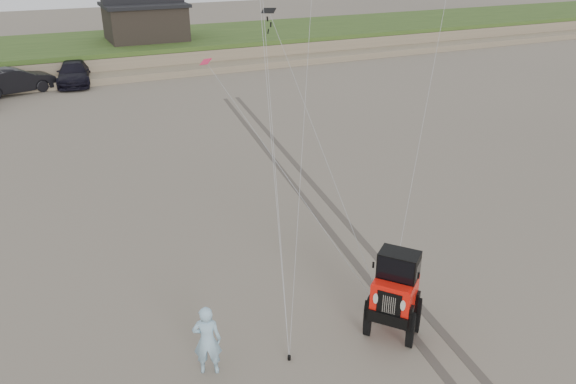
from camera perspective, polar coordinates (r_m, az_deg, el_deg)
name	(u,v)px	position (r m, az deg, el deg)	size (l,w,h in m)	color
ground	(376,312)	(15.76, 8.95, -11.98)	(160.00, 160.00, 0.00)	#6B6054
dune_ridge	(122,52)	(49.13, -16.48, 13.52)	(160.00, 14.25, 1.73)	#7A6B54
cabin	(145,20)	(48.63, -14.32, 16.54)	(6.40, 5.40, 3.35)	black
truck_b	(14,81)	(41.10, -26.05, 10.10)	(1.76, 5.04, 1.66)	black
truck_c	(74,73)	(42.37, -20.91, 11.22)	(2.11, 5.20, 1.51)	black
jeep	(394,304)	(14.54, 10.67, -11.11)	(2.15, 4.97, 1.85)	#FF170C
man	(207,340)	(13.36, -8.22, -14.67)	(0.66, 0.43, 1.81)	#81BBC7
stake_main	(289,358)	(14.07, 0.12, -16.49)	(0.08, 0.08, 0.12)	black
stake_aux	(387,317)	(15.52, 10.00, -12.43)	(0.08, 0.08, 0.12)	black
tire_tracks	(308,190)	(22.61, 2.04, 0.18)	(5.22, 29.74, 0.01)	#4C443D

